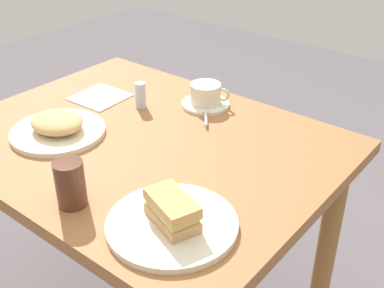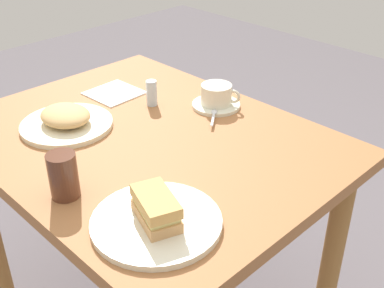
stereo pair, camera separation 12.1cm
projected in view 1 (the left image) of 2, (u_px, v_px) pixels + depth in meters
dining_table at (144, 175)px, 1.36m from camera, size 1.00×0.78×0.74m
sandwich_plate at (172, 224)px, 0.99m from camera, size 0.27×0.27×0.01m
sandwich_front at (172, 210)px, 0.97m from camera, size 0.14×0.10×0.06m
coffee_saucer at (205, 104)px, 1.48m from camera, size 0.14×0.14×0.01m
coffee_cup at (206, 93)px, 1.46m from camera, size 0.11×0.09×0.06m
spoon at (206, 114)px, 1.40m from camera, size 0.07×0.08×0.01m
side_plate at (58, 132)px, 1.32m from camera, size 0.25×0.25×0.01m
side_food_pile at (57, 122)px, 1.31m from camera, size 0.15×0.13×0.04m
napkin at (100, 97)px, 1.53m from camera, size 0.16×0.16×0.00m
salt_shaker at (140, 95)px, 1.45m from camera, size 0.03×0.03×0.08m
drinking_glass at (70, 184)px, 1.03m from camera, size 0.06×0.06×0.11m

